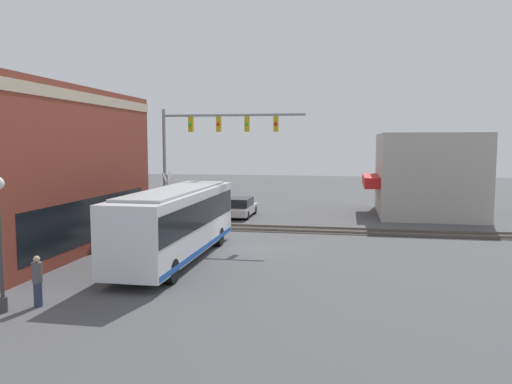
% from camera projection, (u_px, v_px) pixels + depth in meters
% --- Properties ---
extents(ground_plane, '(120.00, 120.00, 0.00)m').
position_uv_depth(ground_plane, '(248.00, 248.00, 26.37)').
color(ground_plane, '#4C4C4F').
extents(brick_building, '(14.48, 8.24, 8.28)m').
position_uv_depth(brick_building, '(19.00, 170.00, 25.68)').
color(brick_building, brown).
rests_on(brick_building, ground).
extents(shop_building, '(8.84, 8.53, 6.27)m').
position_uv_depth(shop_building, '(427.00, 175.00, 38.35)').
color(shop_building, '#B2ADA3').
rests_on(shop_building, ground).
extents(city_bus, '(11.40, 2.59, 3.40)m').
position_uv_depth(city_bus, '(177.00, 221.00, 23.51)').
color(city_bus, silver).
rests_on(city_bus, ground).
extents(traffic_signal_gantry, '(0.42, 8.82, 7.61)m').
position_uv_depth(traffic_signal_gantry, '(208.00, 139.00, 30.26)').
color(traffic_signal_gantry, gray).
rests_on(traffic_signal_gantry, ground).
extents(crossing_signal, '(1.41, 1.18, 3.81)m').
position_uv_depth(crossing_signal, '(167.00, 196.00, 30.65)').
color(crossing_signal, gray).
rests_on(crossing_signal, ground).
extents(rail_track_near, '(2.60, 60.00, 0.15)m').
position_uv_depth(rail_track_near, '(266.00, 229.00, 32.25)').
color(rail_track_near, '#332D28').
rests_on(rail_track_near, ground).
extents(parked_car_silver, '(4.85, 1.82, 1.45)m').
position_uv_depth(parked_car_silver, '(240.00, 208.00, 37.60)').
color(parked_car_silver, '#B7B7BC').
rests_on(parked_car_silver, ground).
extents(pedestrian_by_lamp, '(0.34, 0.34, 1.75)m').
position_uv_depth(pedestrian_by_lamp, '(37.00, 281.00, 16.84)').
color(pedestrian_by_lamp, '#2D3351').
rests_on(pedestrian_by_lamp, ground).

